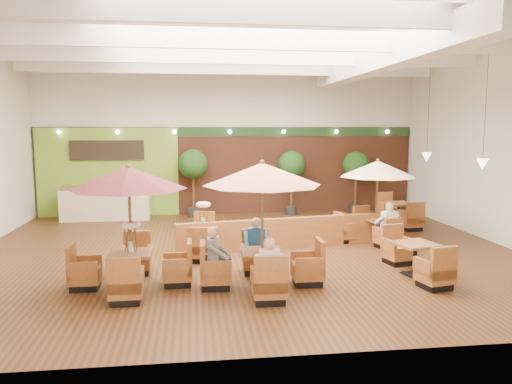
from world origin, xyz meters
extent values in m
plane|color=#381E0F|center=(0.00, 0.00, 0.00)|extent=(14.00, 14.00, 0.00)
cube|color=silver|center=(0.00, 6.00, 2.75)|extent=(14.00, 0.04, 5.50)
cube|color=silver|center=(0.00, -6.00, 2.75)|extent=(14.00, 0.04, 5.50)
cube|color=silver|center=(7.00, 0.00, 2.75)|extent=(0.04, 12.00, 5.50)
cube|color=white|center=(0.00, 0.00, 5.50)|extent=(14.00, 12.00, 0.04)
cube|color=brown|center=(0.00, 5.94, 1.60)|extent=(13.90, 0.10, 3.20)
cube|color=#1E3819|center=(0.00, 5.93, 3.05)|extent=(13.90, 0.12, 0.35)
cube|color=olive|center=(-4.40, 5.88, 1.60)|extent=(5.00, 0.08, 3.20)
cube|color=black|center=(-4.40, 5.80, 2.40)|extent=(2.60, 0.08, 0.70)
cube|color=white|center=(3.50, 0.00, 4.95)|extent=(0.60, 11.00, 0.60)
cube|color=white|center=(0.00, -4.00, 5.15)|extent=(13.60, 0.12, 0.45)
cube|color=white|center=(0.00, -1.30, 5.15)|extent=(13.60, 0.12, 0.45)
cube|color=white|center=(0.00, 1.30, 5.15)|extent=(13.60, 0.12, 0.45)
cube|color=white|center=(0.00, 4.00, 5.15)|extent=(13.60, 0.12, 0.45)
cylinder|color=black|center=(5.80, -1.00, 3.90)|extent=(0.01, 0.01, 3.20)
cone|color=white|center=(5.80, -1.00, 2.30)|extent=(0.28, 0.28, 0.28)
cylinder|color=black|center=(5.80, 2.00, 3.90)|extent=(0.01, 0.01, 3.20)
cone|color=white|center=(5.80, 2.00, 2.30)|extent=(0.28, 0.28, 0.28)
sphere|color=#FFEAC6|center=(-6.00, 5.70, 3.05)|extent=(0.14, 0.14, 0.14)
sphere|color=#FFEAC6|center=(-4.00, 5.70, 3.05)|extent=(0.14, 0.14, 0.14)
sphere|color=#FFEAC6|center=(-2.00, 5.70, 3.05)|extent=(0.14, 0.14, 0.14)
sphere|color=#FFEAC6|center=(0.00, 5.70, 3.05)|extent=(0.14, 0.14, 0.14)
sphere|color=#FFEAC6|center=(2.00, 5.70, 3.05)|extent=(0.14, 0.14, 0.14)
sphere|color=#FFEAC6|center=(4.00, 5.70, 3.05)|extent=(0.14, 0.14, 0.14)
sphere|color=#FFEAC6|center=(6.00, 5.70, 3.05)|extent=(0.14, 0.14, 0.14)
cube|color=beige|center=(-4.40, 5.10, 0.55)|extent=(3.00, 0.70, 1.10)
cube|color=brown|center=(-4.40, 5.10, 1.15)|extent=(3.00, 0.75, 0.06)
cube|color=brown|center=(1.06, 0.30, 0.41)|extent=(5.80, 1.13, 0.81)
cube|color=brown|center=(-2.63, -2.56, 0.69)|extent=(0.83, 0.83, 0.06)
cylinder|color=black|center=(-2.63, -2.56, 0.36)|extent=(0.10, 0.10, 0.64)
cube|color=black|center=(-2.63, -2.56, 0.02)|extent=(0.44, 0.44, 0.04)
cube|color=brown|center=(-2.63, -3.47, 0.29)|extent=(0.61, 0.61, 0.31)
cube|color=brown|center=(-2.63, -3.72, 0.58)|extent=(0.60, 0.11, 0.67)
cube|color=brown|center=(-2.90, -3.48, 0.48)|extent=(0.09, 0.53, 0.27)
cube|color=brown|center=(-2.35, -3.47, 0.48)|extent=(0.09, 0.53, 0.27)
cube|color=black|center=(-2.63, -3.47, 0.07)|extent=(0.54, 0.54, 0.13)
cube|color=brown|center=(-2.63, -1.64, 0.29)|extent=(0.61, 0.61, 0.31)
cube|color=brown|center=(-2.62, -1.39, 0.58)|extent=(0.60, 0.11, 0.67)
cube|color=brown|center=(-2.35, -1.64, 0.48)|extent=(0.09, 0.53, 0.27)
cube|color=brown|center=(-2.90, -1.65, 0.48)|extent=(0.09, 0.53, 0.27)
cube|color=black|center=(-2.63, -1.64, 0.07)|extent=(0.54, 0.54, 0.13)
cube|color=brown|center=(-3.54, -2.56, 0.29)|extent=(0.61, 0.61, 0.31)
cube|color=brown|center=(-3.29, -2.56, 0.58)|extent=(0.11, 0.60, 0.67)
cube|color=brown|center=(-3.55, -2.28, 0.48)|extent=(0.53, 0.09, 0.27)
cube|color=brown|center=(-3.54, -2.84, 0.48)|extent=(0.53, 0.09, 0.27)
cube|color=black|center=(-3.54, -2.56, 0.07)|extent=(0.54, 0.54, 0.13)
cube|color=brown|center=(-1.71, -2.56, 0.29)|extent=(0.61, 0.61, 0.31)
cube|color=brown|center=(-1.96, -2.55, 0.58)|extent=(0.11, 0.60, 0.67)
cube|color=brown|center=(-1.71, -2.84, 0.48)|extent=(0.53, 0.09, 0.27)
cube|color=brown|center=(-1.72, -2.28, 0.48)|extent=(0.53, 0.09, 0.27)
cube|color=black|center=(-1.71, -2.56, 0.07)|extent=(0.54, 0.54, 0.13)
cylinder|color=brown|center=(-2.63, -2.56, 1.20)|extent=(0.06, 0.06, 2.41)
cone|color=#4D161B|center=(-2.63, -2.56, 2.23)|extent=(2.31, 2.31, 0.45)
sphere|color=brown|center=(-2.63, -2.56, 2.46)|extent=(0.10, 0.10, 0.10)
cylinder|color=silver|center=(-2.63, -2.56, 0.83)|extent=(0.10, 0.10, 0.22)
cube|color=brown|center=(0.00, -2.85, 0.71)|extent=(0.86, 0.86, 0.06)
cylinder|color=black|center=(0.00, -2.85, 0.37)|extent=(0.10, 0.10, 0.65)
cube|color=black|center=(0.00, -2.85, 0.02)|extent=(0.46, 0.46, 0.04)
cube|color=brown|center=(0.00, -3.79, 0.30)|extent=(0.63, 0.63, 0.32)
cube|color=brown|center=(0.00, -4.05, 0.59)|extent=(0.62, 0.11, 0.69)
cube|color=brown|center=(-0.29, -3.78, 0.50)|extent=(0.09, 0.55, 0.28)
cube|color=brown|center=(0.29, -3.79, 0.50)|extent=(0.09, 0.55, 0.28)
cube|color=black|center=(0.00, -3.79, 0.07)|extent=(0.56, 0.56, 0.14)
cube|color=brown|center=(0.00, -1.91, 0.30)|extent=(0.63, 0.63, 0.32)
cube|color=brown|center=(-0.01, -1.65, 0.59)|extent=(0.62, 0.11, 0.69)
cube|color=brown|center=(0.29, -1.91, 0.50)|extent=(0.09, 0.55, 0.28)
cube|color=brown|center=(-0.29, -1.90, 0.50)|extent=(0.09, 0.55, 0.28)
cube|color=black|center=(0.00, -1.91, 0.07)|extent=(0.56, 0.56, 0.14)
cube|color=brown|center=(-0.94, -2.85, 0.30)|extent=(0.63, 0.63, 0.32)
cube|color=brown|center=(-0.69, -2.84, 0.59)|extent=(0.11, 0.62, 0.69)
cube|color=brown|center=(-0.94, -2.56, 0.50)|extent=(0.55, 0.09, 0.28)
cube|color=brown|center=(-0.95, -3.13, 0.50)|extent=(0.55, 0.09, 0.28)
cube|color=black|center=(-0.94, -2.85, 0.07)|extent=(0.56, 0.56, 0.14)
cube|color=brown|center=(0.94, -2.85, 0.30)|extent=(0.63, 0.63, 0.32)
cube|color=brown|center=(0.68, -2.85, 0.59)|extent=(0.11, 0.62, 0.69)
cube|color=brown|center=(0.93, -3.13, 0.50)|extent=(0.55, 0.09, 0.28)
cube|color=brown|center=(0.95, -2.56, 0.50)|extent=(0.55, 0.09, 0.28)
cube|color=black|center=(0.94, -2.85, 0.07)|extent=(0.56, 0.56, 0.14)
cylinder|color=brown|center=(0.00, -2.85, 1.24)|extent=(0.06, 0.06, 2.48)
cone|color=tan|center=(0.00, -2.85, 2.30)|extent=(2.38, 2.38, 0.45)
sphere|color=brown|center=(0.00, -2.85, 2.53)|extent=(0.10, 0.10, 0.10)
cube|color=brown|center=(3.77, 0.77, 0.65)|extent=(0.94, 0.94, 0.05)
cylinder|color=black|center=(3.77, 0.77, 0.33)|extent=(0.09, 0.09, 0.59)
cube|color=black|center=(3.77, 0.77, 0.02)|extent=(0.50, 0.50, 0.04)
cube|color=brown|center=(3.77, -0.08, 0.27)|extent=(0.69, 0.69, 0.29)
cube|color=brown|center=(3.71, -0.30, 0.54)|extent=(0.56, 0.24, 0.63)
cube|color=brown|center=(3.52, -0.15, 0.45)|extent=(0.20, 0.49, 0.25)
cube|color=brown|center=(4.02, -0.01, 0.45)|extent=(0.20, 0.49, 0.25)
cube|color=black|center=(3.77, -0.08, 0.06)|extent=(0.61, 0.61, 0.13)
cube|color=brown|center=(3.77, 1.63, 0.27)|extent=(0.69, 0.69, 0.29)
cube|color=brown|center=(3.83, 1.85, 0.54)|extent=(0.56, 0.24, 0.63)
cube|color=brown|center=(4.02, 1.70, 0.45)|extent=(0.20, 0.49, 0.25)
cube|color=brown|center=(3.52, 1.56, 0.45)|extent=(0.20, 0.49, 0.25)
cube|color=black|center=(3.77, 1.63, 0.06)|extent=(0.61, 0.61, 0.13)
cube|color=brown|center=(2.92, 0.77, 0.27)|extent=(0.69, 0.69, 0.29)
cube|color=brown|center=(3.14, 0.71, 0.54)|extent=(0.24, 0.56, 0.63)
cube|color=brown|center=(2.85, 1.03, 0.45)|extent=(0.49, 0.20, 0.25)
cube|color=brown|center=(2.99, 0.52, 0.45)|extent=(0.49, 0.20, 0.25)
cube|color=black|center=(2.92, 0.77, 0.06)|extent=(0.61, 0.61, 0.13)
cylinder|color=brown|center=(3.77, 0.77, 1.12)|extent=(0.06, 0.06, 2.24)
cone|color=beige|center=(3.77, 0.77, 2.06)|extent=(2.16, 2.16, 0.45)
sphere|color=brown|center=(3.77, 0.77, 2.29)|extent=(0.10, 0.10, 0.10)
cube|color=brown|center=(-1.12, 0.07, 0.67)|extent=(0.96, 0.96, 0.06)
cylinder|color=black|center=(-1.12, 0.07, 0.35)|extent=(0.09, 0.09, 0.62)
cube|color=black|center=(-1.12, 0.07, 0.02)|extent=(0.51, 0.51, 0.04)
cube|color=brown|center=(-1.12, -0.81, 0.28)|extent=(0.70, 0.70, 0.30)
cube|color=brown|center=(-1.06, -1.05, 0.56)|extent=(0.58, 0.23, 0.65)
cube|color=brown|center=(-1.38, -0.75, 0.47)|extent=(0.20, 0.52, 0.26)
cube|color=brown|center=(-0.86, -0.88, 0.47)|extent=(0.20, 0.52, 0.26)
cube|color=black|center=(-1.12, -0.81, 0.07)|extent=(0.62, 0.62, 0.13)
cube|color=brown|center=(-1.12, 0.96, 0.28)|extent=(0.70, 0.70, 0.30)
cube|color=brown|center=(-1.18, 1.20, 0.56)|extent=(0.58, 0.23, 0.65)
cube|color=brown|center=(-0.86, 0.89, 0.47)|extent=(0.20, 0.52, 0.26)
cube|color=brown|center=(-1.38, 1.03, 0.47)|extent=(0.20, 0.52, 0.26)
cube|color=black|center=(-1.12, 0.96, 0.07)|extent=(0.62, 0.62, 0.13)
cylinder|color=silver|center=(-1.12, 0.07, 0.81)|extent=(0.10, 0.10, 0.22)
cube|color=brown|center=(3.42, -2.50, 0.69)|extent=(0.97, 0.97, 0.06)
cylinder|color=black|center=(3.42, -2.50, 0.35)|extent=(0.10, 0.10, 0.63)
cube|color=black|center=(3.42, -2.50, 0.02)|extent=(0.51, 0.51, 0.04)
cube|color=brown|center=(3.42, -3.41, 0.29)|extent=(0.71, 0.71, 0.31)
cube|color=brown|center=(3.37, -3.65, 0.57)|extent=(0.60, 0.22, 0.67)
cube|color=brown|center=(3.15, -3.47, 0.48)|extent=(0.19, 0.53, 0.27)
cube|color=brown|center=(3.69, -3.35, 0.48)|extent=(0.19, 0.53, 0.27)
cube|color=black|center=(3.42, -3.41, 0.07)|extent=(0.63, 0.63, 0.13)
cube|color=brown|center=(3.42, -1.59, 0.29)|extent=(0.71, 0.71, 0.31)
cube|color=brown|center=(3.48, -1.35, 0.57)|extent=(0.60, 0.22, 0.67)
cube|color=brown|center=(3.69, -1.53, 0.48)|extent=(0.19, 0.53, 0.27)
cube|color=brown|center=(3.15, -1.65, 0.48)|extent=(0.19, 0.53, 0.27)
cube|color=black|center=(3.42, -1.59, 0.07)|extent=(0.63, 0.63, 0.13)
cube|color=brown|center=(5.40, 3.00, 0.71)|extent=(0.94, 0.94, 0.06)
cylinder|color=black|center=(5.40, 3.00, 0.36)|extent=(0.10, 0.10, 0.65)
cube|color=black|center=(5.40, 3.00, 0.02)|extent=(0.50, 0.50, 0.04)
cube|color=brown|center=(5.40, 2.07, 0.29)|extent=(0.68, 0.68, 0.31)
cube|color=brown|center=(5.37, 1.82, 0.59)|extent=(0.62, 0.18, 0.69)
cube|color=brown|center=(5.12, 2.03, 0.49)|extent=(0.15, 0.55, 0.28)
cube|color=brown|center=(5.68, 2.11, 0.49)|extent=(0.15, 0.55, 0.28)
cube|color=black|center=(5.40, 2.07, 0.07)|extent=(0.61, 0.61, 0.14)
cube|color=brown|center=(5.40, 3.94, 0.29)|extent=(0.68, 0.68, 0.31)
cube|color=brown|center=(5.43, 4.19, 0.59)|extent=(0.62, 0.18, 0.69)
cube|color=brown|center=(5.68, 3.97, 0.49)|extent=(0.15, 0.55, 0.28)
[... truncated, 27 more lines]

